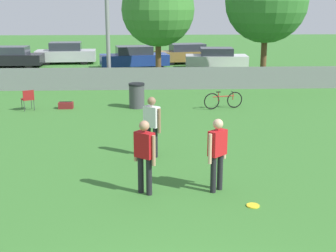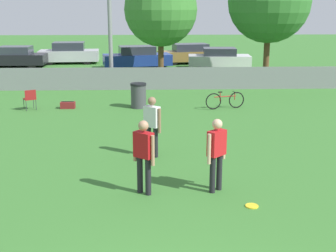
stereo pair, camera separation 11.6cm
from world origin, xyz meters
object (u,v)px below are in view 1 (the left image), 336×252
Objects in this scene: parked_car_blue at (134,58)px; parked_car_tan at (187,54)px; frisbee_disc at (253,206)px; parked_car_dark at (13,57)px; tree_near_pole at (158,10)px; trash_bin at (137,95)px; player_defender_red at (145,152)px; parked_car_white at (216,58)px; player_receiver_white at (152,122)px; player_thrower_red at (217,150)px; gear_bag_sideline at (66,105)px; folding_chair_sideline at (28,98)px; parked_car_silver at (66,53)px; bicycle_sideline at (223,100)px; tree_far_right at (266,1)px.

parked_car_tan is at bearing 21.56° from parked_car_blue.
parked_car_dark reaches higher than frisbee_disc.
trash_bin is (-1.08, -7.97, -3.27)m from tree_near_pole.
frisbee_disc is 0.06× the size of parked_car_blue.
player_defender_red reaches higher than parked_car_white.
tree_near_pole is at bearing -119.53° from parked_car_tan.
parked_car_white reaches higher than frisbee_disc.
parked_car_blue is (-0.38, 12.16, 0.18)m from trash_bin.
player_receiver_white and player_thrower_red have the same top height.
player_defender_red is at bearing -70.19° from gear_bag_sideline.
trash_bin is 14.84m from parked_car_tan.
player_receiver_white is at bearing 125.37° from player_defender_red.
parked_car_tan reaches higher than trash_bin.
trash_bin is at bearing -113.54° from parked_car_tan.
gear_bag_sideline is 12.44m from parked_car_blue.
parked_car_white is (4.60, 20.59, -0.31)m from player_defender_red.
player_thrower_red is 10.58m from folding_chair_sideline.
folding_chair_sideline is at bearing -127.90° from parked_car_tan.
trash_bin is 0.26× the size of parked_car_dark.
player_receiver_white is 1.00× the size of player_thrower_red.
tree_near_pole is 9.82m from parked_car_silver.
parked_car_dark is (-5.64, 13.05, 0.53)m from gear_bag_sideline.
parked_car_blue is at bearing 97.77° from frisbee_disc.
player_thrower_red reaches higher than frisbee_disc.
player_defender_red is 1.00× the size of player_thrower_red.
player_receiver_white is 1.67× the size of trash_bin.
parked_car_dark is (-11.97, 13.35, 0.31)m from bicycle_sideline.
folding_chair_sideline reaches higher than bicycle_sideline.
parked_car_blue reaches higher than parked_car_tan.
gear_bag_sideline is at bearing 162.54° from folding_chair_sideline.
tree_far_right is 3.84× the size of player_defender_red.
folding_chair_sideline is 1.49m from gear_bag_sideline.
player_defender_red is at bearing -107.90° from parked_car_tan.
player_defender_red is at bearing -68.09° from parked_car_dark.
tree_far_right is at bearing -37.52° from parked_car_silver.
trash_bin is 1.75× the size of gear_bag_sideline.
player_receiver_white is at bearing -85.13° from trash_bin.
trash_bin is at bearing -135.01° from tree_far_right.
folding_chair_sideline is at bearing -147.40° from tree_far_right.
player_receiver_white is at bearing -108.28° from parked_car_tan.
player_defender_red reaches higher than parked_car_dark.
parked_car_white reaches higher than bicycle_sideline.
parked_car_white is at bearing 38.56° from player_thrower_red.
player_thrower_red reaches higher than parked_car_silver.
tree_far_right reaches higher than parked_car_dark.
folding_chair_sideline is at bearing -72.49° from parked_car_dark.
tree_far_right is 17.55m from frisbee_disc.
frisbee_disc is 25.74m from parked_car_silver.
bicycle_sideline is at bearing -2.72° from gear_bag_sideline.
parked_car_white is (-1.87, 4.87, -3.55)m from tree_far_right.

